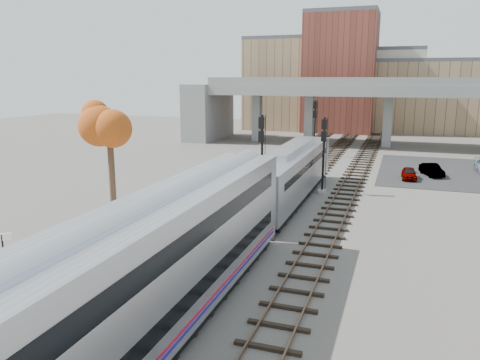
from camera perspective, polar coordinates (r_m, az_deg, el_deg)
The scene contains 16 objects.
ground at distance 26.79m, azimuth -1.79°, elevation -8.40°, with size 160.00×160.00×0.00m, color #47423D.
platform at distance 29.96m, azimuth -14.93°, elevation -6.19°, with size 4.50×60.00×0.35m, color #9E9E99.
yellow_strip at distance 28.91m, azimuth -11.81°, elevation -6.33°, with size 0.70×60.00×0.01m, color yellow.
tracks at distance 37.96m, azimuth 6.29°, elevation -2.06°, with size 10.70×95.00×0.25m.
overpass at distance 68.59m, azimuth 15.92°, elevation 8.86°, with size 54.00×12.00×9.50m.
buildings_far at distance 90.28m, azimuth 14.52°, elevation 11.00°, with size 43.00×21.00×20.60m.
parking_lot at distance 52.48m, azimuth 24.29°, elevation 0.89°, with size 14.00×18.00×0.04m, color black.
locomotive at distance 36.61m, azimuth 6.16°, elevation 0.94°, with size 3.02×19.05×4.10m.
coach at distance 16.20m, azimuth -12.75°, elevation -12.45°, with size 3.03×25.00×5.00m.
signal_mast_near at distance 36.17m, azimuth 2.66°, elevation 2.47°, with size 0.60×0.64×6.73m.
signal_mast_mid at distance 39.22m, azimuth 10.11°, elevation 2.67°, with size 0.60×0.64×6.34m.
signal_mast_far at distance 57.94m, azimuth 9.07°, elevation 6.15°, with size 0.60×0.64×6.82m.
station_sign at distance 24.04m, azimuth -26.94°, elevation -7.27°, with size 0.85×0.40×2.27m.
tree at distance 33.45m, azimuth -15.68°, elevation 6.50°, with size 3.60×3.60×8.54m.
car_a at distance 47.16m, azimuth 19.92°, elevation 0.77°, with size 1.32×3.27×1.11m, color #99999E.
car_b at distance 49.56m, azimuth 22.33°, elevation 1.15°, with size 1.25×3.59×1.18m, color #99999E.
Camera 1 is at (8.99, -23.37, 9.53)m, focal length 35.00 mm.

